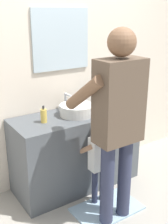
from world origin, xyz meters
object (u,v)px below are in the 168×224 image
Objects in this scene: toothbrush_cup at (99,103)px; soap_bottle at (44,116)px; child_toddler at (99,158)px; adult_parent at (117,114)px.

toothbrush_cup is 1.25× the size of soap_bottle.
adult_parent is at bearing -94.25° from child_toddler.
soap_bottle is 0.66m from child_toddler.
toothbrush_cup reaches higher than child_toddler.
toothbrush_cup is at bearing 54.38° from child_toddler.
toothbrush_cup is 0.12× the size of adult_parent.
child_toddler is at bearing -125.62° from toothbrush_cup.
toothbrush_cup is 0.25× the size of child_toddler.
soap_bottle is 0.20× the size of child_toddler.
adult_parent reaches higher than soap_bottle.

